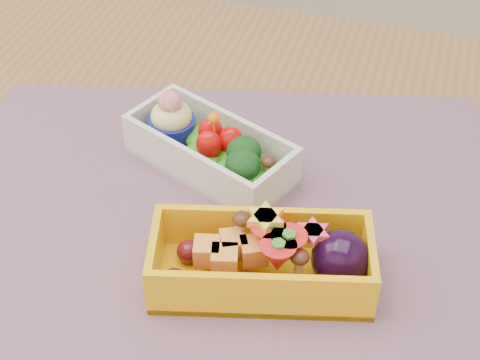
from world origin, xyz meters
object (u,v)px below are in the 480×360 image
(table, at_px, (240,332))
(bento_white, at_px, (210,149))
(bento_yellow, at_px, (267,260))
(placemat, at_px, (230,217))

(table, height_order, bento_white, bento_white)
(table, distance_m, bento_yellow, 0.13)
(placemat, xyz_separation_m, bento_yellow, (0.05, -0.06, 0.02))
(placemat, bearing_deg, bento_white, 122.51)
(bento_white, relative_size, bento_yellow, 0.94)
(bento_white, bearing_deg, table, -36.06)
(bento_white, bearing_deg, bento_yellow, -31.18)
(placemat, bearing_deg, bento_yellow, -51.95)
(table, xyz_separation_m, bento_yellow, (0.03, -0.02, 0.13))
(placemat, bearing_deg, table, -62.16)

